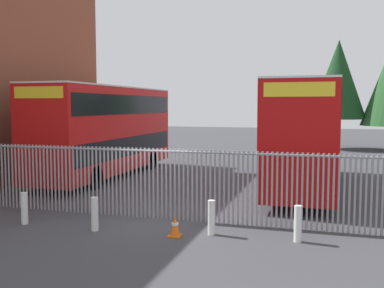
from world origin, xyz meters
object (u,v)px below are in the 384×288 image
Objects in this scene: bollard_far_right at (298,224)px; bollard_near_right at (211,217)px; double_decker_bus_behind_fence_left at (306,131)px; bollard_center_front at (95,214)px; traffic_cone_mid_forecourt at (175,226)px; bollard_near_left at (24,208)px; double_decker_bus_near_gate at (107,128)px.

bollard_near_right is at bearing -179.68° from bollard_far_right.
double_decker_bus_behind_fence_left is at bearing 91.41° from bollard_far_right.
bollard_near_right is at bearing 9.87° from bollard_center_front.
bollard_center_front is 2.35m from traffic_cone_mid_forecourt.
double_decker_bus_behind_fence_left reaches higher than bollard_center_front.
bollard_far_right is (5.53, 0.58, 0.00)m from bollard_center_front.
bollard_near_left is 7.90m from bollard_far_right.
bollard_near_left and bollard_center_front have the same top height.
bollard_near_left reaches higher than traffic_cone_mid_forecourt.
bollard_near_left is (-7.68, -8.38, -1.95)m from double_decker_bus_behind_fence_left.
double_decker_bus_near_gate and double_decker_bus_behind_fence_left have the same top height.
bollard_near_left is at bearing -174.57° from bollard_near_right.
double_decker_bus_behind_fence_left is 11.38× the size of bollard_center_front.
double_decker_bus_near_gate is 1.00× the size of double_decker_bus_behind_fence_left.
bollard_near_left is 1.00× the size of bollard_center_front.
bollard_center_front is 1.00× the size of bollard_near_right.
double_decker_bus_behind_fence_left is 11.38× the size of bollard_near_right.
double_decker_bus_near_gate reaches higher than bollard_near_left.
bollard_near_right is 1.61× the size of traffic_cone_mid_forecourt.
double_decker_bus_near_gate is 12.86m from bollard_far_right.
double_decker_bus_near_gate is 11.06m from traffic_cone_mid_forecourt.
traffic_cone_mid_forecourt is at bearing -53.16° from double_decker_bus_near_gate.
double_decker_bus_behind_fence_left is 11.53m from bollard_near_left.
double_decker_bus_behind_fence_left is 8.35m from bollard_near_right.
bollard_far_right is at bearing -40.31° from double_decker_bus_near_gate.
bollard_near_left is 2.35m from bollard_center_front.
double_decker_bus_near_gate is 11.38× the size of bollard_far_right.
bollard_near_left is 1.00× the size of bollard_near_right.
double_decker_bus_near_gate is at bearing 139.69° from bollard_far_right.
double_decker_bus_behind_fence_left is 11.38× the size of bollard_near_left.
bollard_center_front is at bearing -0.78° from bollard_near_left.
double_decker_bus_near_gate is at bearing 115.33° from bollard_center_front.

